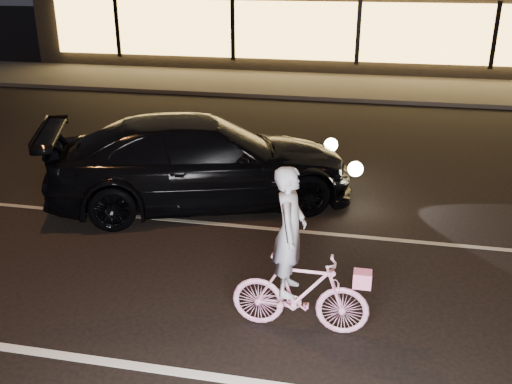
# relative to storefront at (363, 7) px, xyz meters

# --- Properties ---
(ground) EXTENTS (90.00, 90.00, 0.00)m
(ground) POSITION_rel_storefront_xyz_m (0.00, -18.97, -2.15)
(ground) COLOR black
(ground) RESTS_ON ground
(lane_stripe_far) EXTENTS (60.00, 0.10, 0.01)m
(lane_stripe_far) POSITION_rel_storefront_xyz_m (0.00, -16.97, -2.14)
(lane_stripe_far) COLOR gray
(lane_stripe_far) RESTS_ON ground
(sidewalk) EXTENTS (30.00, 4.00, 0.12)m
(sidewalk) POSITION_rel_storefront_xyz_m (0.00, -5.97, -2.09)
(sidewalk) COLOR #383533
(sidewalk) RESTS_ON ground
(storefront) EXTENTS (25.40, 8.42, 4.20)m
(storefront) POSITION_rel_storefront_xyz_m (0.00, 0.00, 0.00)
(storefront) COLOR black
(storefront) RESTS_ON ground
(cyclist) EXTENTS (1.55, 0.53, 1.95)m
(cyclist) POSITION_rel_storefront_xyz_m (0.01, -19.47, -1.45)
(cyclist) COLOR #E4379E
(cyclist) RESTS_ON ground
(sedan) EXTENTS (5.58, 3.87, 1.50)m
(sedan) POSITION_rel_storefront_xyz_m (-2.08, -16.11, -1.40)
(sedan) COLOR black
(sedan) RESTS_ON ground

